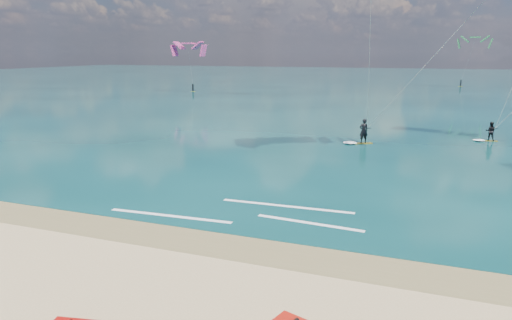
# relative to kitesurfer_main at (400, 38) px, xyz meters

# --- Properties ---
(ground) EXTENTS (320.00, 320.00, 0.00)m
(ground) POSITION_rel_kitesurfer_main_xyz_m (-5.93, 18.70, -8.20)
(ground) COLOR tan
(ground) RESTS_ON ground
(wet_sand_strip) EXTENTS (320.00, 2.40, 0.01)m
(wet_sand_strip) POSITION_rel_kitesurfer_main_xyz_m (-5.93, -18.30, -8.20)
(wet_sand_strip) COLOR brown
(wet_sand_strip) RESTS_ON ground
(sea) EXTENTS (320.00, 200.00, 0.04)m
(sea) POSITION_rel_kitesurfer_main_xyz_m (-5.93, 82.70, -8.18)
(sea) COLOR #092F32
(sea) RESTS_ON ground
(kitesurfer_main) EXTENTS (13.32, 10.70, 16.10)m
(kitesurfer_main) POSITION_rel_kitesurfer_main_xyz_m (0.00, 0.00, 0.00)
(kitesurfer_main) COLOR yellow
(kitesurfer_main) RESTS_ON sea
(shoreline_foam) EXTENTS (11.63, 3.62, 0.01)m
(shoreline_foam) POSITION_rel_kitesurfer_main_xyz_m (-5.20, -14.78, -8.16)
(shoreline_foam) COLOR white
(shoreline_foam) RESTS_ON ground
(distant_kites) EXTENTS (72.55, 33.24, 11.21)m
(distant_kites) POSITION_rel_kitesurfer_main_xyz_m (3.92, 53.97, -3.15)
(distant_kites) COLOR yellow
(distant_kites) RESTS_ON ground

